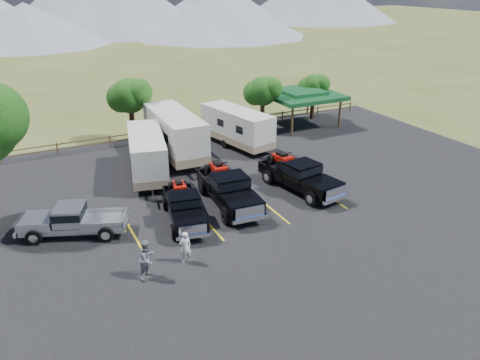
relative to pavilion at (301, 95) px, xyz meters
name	(u,v)px	position (x,y,z in m)	size (l,w,h in m)	color
ground	(270,244)	(-13.00, -17.00, -2.79)	(320.00, 320.00, 0.00)	#455222
asphalt_lot	(243,218)	(-13.00, -14.00, -2.77)	(44.00, 34.00, 0.04)	black
stall_lines	(235,211)	(-13.00, -13.00, -2.74)	(12.12, 5.50, 0.01)	gold
tree_ne_a	(262,91)	(-4.03, 0.01, 0.69)	(3.11, 2.92, 4.76)	black
tree_ne_b	(313,86)	(1.98, 1.01, 0.34)	(2.77, 2.59, 4.27)	black
tree_north	(129,96)	(-15.03, 2.02, 1.05)	(3.46, 3.24, 5.25)	black
rail_fence	(181,130)	(-11.00, 1.50, -2.18)	(36.12, 0.12, 1.00)	brown
pavilion	(301,95)	(0.00, 0.00, 0.00)	(6.20, 6.20, 3.22)	brown
rig_left	(184,205)	(-16.02, -12.68, -1.86)	(2.76, 5.75, 1.84)	black
rig_center	(228,188)	(-12.96, -11.97, -1.71)	(2.66, 6.61, 2.16)	black
rig_right	(299,175)	(-8.08, -12.13, -1.73)	(3.01, 6.56, 2.11)	black
trailer_left	(147,155)	(-16.01, -5.71, -1.19)	(3.67, 8.60, 2.98)	silver
trailer_center	(175,134)	(-13.11, -3.03, -0.97)	(2.66, 9.76, 3.40)	silver
trailer_right	(237,127)	(-7.91, -2.87, -1.20)	(3.55, 8.56, 2.96)	silver
pickup_silver	(73,220)	(-21.74, -11.66, -1.88)	(5.82, 3.69, 1.67)	#A4A7AD
person_a	(185,247)	(-17.43, -16.69, -1.94)	(0.59, 0.39, 1.62)	silver
person_b	(148,259)	(-19.35, -17.08, -1.80)	(0.92, 0.72, 1.90)	slate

